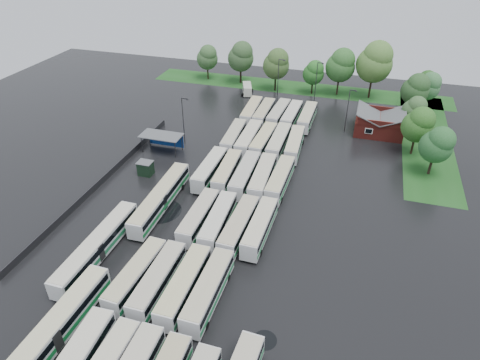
# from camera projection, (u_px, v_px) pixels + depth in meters

# --- Properties ---
(ground) EXTENTS (160.00, 160.00, 0.00)m
(ground) POSITION_uv_depth(u_px,v_px,m) (204.00, 233.00, 64.46)
(ground) COLOR black
(ground) RESTS_ON ground
(brick_building) EXTENTS (10.07, 8.60, 5.39)m
(brick_building) POSITION_uv_depth(u_px,v_px,m) (379.00, 125.00, 92.04)
(brick_building) COLOR maroon
(brick_building) RESTS_ON ground
(wash_shed) EXTENTS (8.20, 4.20, 3.58)m
(wash_shed) POSITION_uv_depth(u_px,v_px,m) (162.00, 137.00, 84.81)
(wash_shed) COLOR #2D2D30
(wash_shed) RESTS_ON ground
(utility_hut) EXTENTS (2.70, 2.20, 2.62)m
(utility_hut) POSITION_uv_depth(u_px,v_px,m) (146.00, 168.00, 77.87)
(utility_hut) COLOR black
(utility_hut) RESTS_ON ground
(grass_strip_north) EXTENTS (80.00, 10.00, 0.01)m
(grass_strip_north) POSITION_uv_depth(u_px,v_px,m) (296.00, 88.00, 116.19)
(grass_strip_north) COLOR #184A16
(grass_strip_north) RESTS_ON ground
(grass_strip_east) EXTENTS (10.00, 50.00, 0.01)m
(grass_strip_east) POSITION_uv_depth(u_px,v_px,m) (426.00, 139.00, 90.62)
(grass_strip_east) COLOR #184A16
(grass_strip_east) RESTS_ON ground
(west_fence) EXTENTS (0.10, 50.00, 1.20)m
(west_fence) POSITION_uv_depth(u_px,v_px,m) (104.00, 179.00, 76.02)
(west_fence) COLOR #2D2D30
(west_fence) RESTS_ON ground
(bus_r1c0) EXTENTS (3.10, 12.01, 3.31)m
(bus_r1c0) POSITION_uv_depth(u_px,v_px,m) (136.00, 275.00, 54.60)
(bus_r1c0) COLOR silver
(bus_r1c0) RESTS_ON ground
(bus_r1c1) EXTENTS (2.59, 12.12, 3.37)m
(bus_r1c1) POSITION_uv_depth(u_px,v_px,m) (158.00, 280.00, 53.76)
(bus_r1c1) COLOR silver
(bus_r1c1) RESTS_ON ground
(bus_r1c2) EXTENTS (2.68, 12.42, 3.45)m
(bus_r1c2) POSITION_uv_depth(u_px,v_px,m) (184.00, 285.00, 52.96)
(bus_r1c2) COLOR silver
(bus_r1c2) RESTS_ON ground
(bus_r1c3) EXTENTS (2.72, 12.42, 3.45)m
(bus_r1c3) POSITION_uv_depth(u_px,v_px,m) (209.00, 290.00, 52.30)
(bus_r1c3) COLOR silver
(bus_r1c3) RESTS_ON ground
(bus_r2c1) EXTENTS (2.58, 11.92, 3.31)m
(bus_r2c1) POSITION_uv_depth(u_px,v_px,m) (199.00, 217.00, 64.79)
(bus_r2c1) COLOR silver
(bus_r2c1) RESTS_ON ground
(bus_r2c2) EXTENTS (3.02, 12.21, 3.37)m
(bus_r2c2) POSITION_uv_depth(u_px,v_px,m) (218.00, 221.00, 63.87)
(bus_r2c2) COLOR silver
(bus_r2c2) RESTS_ON ground
(bus_r2c3) EXTENTS (2.96, 12.45, 3.45)m
(bus_r2c3) POSITION_uv_depth(u_px,v_px,m) (239.00, 226.00, 62.87)
(bus_r2c3) COLOR silver
(bus_r2c3) RESTS_ON ground
(bus_r2c4) EXTENTS (2.73, 12.10, 3.36)m
(bus_r2c4) POSITION_uv_depth(u_px,v_px,m) (260.00, 227.00, 62.64)
(bus_r2c4) COLOR silver
(bus_r2c4) RESTS_ON ground
(bus_r3c0) EXTENTS (2.66, 12.26, 3.41)m
(bus_r3c0) POSITION_uv_depth(u_px,v_px,m) (210.00, 169.00, 76.47)
(bus_r3c0) COLOR silver
(bus_r3c0) RESTS_ON ground
(bus_r3c1) EXTENTS (3.07, 11.99, 3.31)m
(bus_r3c1) POSITION_uv_depth(u_px,v_px,m) (227.00, 172.00, 75.89)
(bus_r3c1) COLOR silver
(bus_r3c1) RESTS_ON ground
(bus_r3c2) EXTENTS (2.97, 12.64, 3.50)m
(bus_r3c2) POSITION_uv_depth(u_px,v_px,m) (245.00, 175.00, 74.76)
(bus_r3c2) COLOR silver
(bus_r3c2) RESTS_ON ground
(bus_r3c3) EXTENTS (3.16, 12.64, 3.49)m
(bus_r3c3) POSITION_uv_depth(u_px,v_px,m) (262.00, 177.00, 74.07)
(bus_r3c3) COLOR silver
(bus_r3c3) RESTS_ON ground
(bus_r3c4) EXTENTS (2.84, 12.40, 3.44)m
(bus_r3c4) POSITION_uv_depth(u_px,v_px,m) (280.00, 179.00, 73.56)
(bus_r3c4) COLOR silver
(bus_r3c4) RESTS_ON ground
(bus_r4c0) EXTENTS (3.14, 12.16, 3.35)m
(bus_r4c0) POSITION_uv_depth(u_px,v_px,m) (234.00, 137.00, 87.28)
(bus_r4c0) COLOR silver
(bus_r4c0) RESTS_ON ground
(bus_r4c1) EXTENTS (2.78, 12.61, 3.50)m
(bus_r4c1) POSITION_uv_depth(u_px,v_px,m) (249.00, 139.00, 86.40)
(bus_r4c1) COLOR silver
(bus_r4c1) RESTS_ON ground
(bus_r4c2) EXTENTS (2.97, 12.22, 3.38)m
(bus_r4c2) POSITION_uv_depth(u_px,v_px,m) (263.00, 141.00, 85.85)
(bus_r4c2) COLOR silver
(bus_r4c2) RESTS_ON ground
(bus_r4c3) EXTENTS (2.71, 12.53, 3.49)m
(bus_r4c3) POSITION_uv_depth(u_px,v_px,m) (279.00, 142.00, 85.21)
(bus_r4c3) COLOR silver
(bus_r4c3) RESTS_ON ground
(bus_r4c4) EXTENTS (3.15, 12.09, 3.33)m
(bus_r4c4) POSITION_uv_depth(u_px,v_px,m) (295.00, 144.00, 84.62)
(bus_r4c4) COLOR silver
(bus_r4c4) RESTS_ON ground
(bus_r5c0) EXTENTS (3.10, 12.35, 3.41)m
(bus_r5c0) POSITION_uv_depth(u_px,v_px,m) (252.00, 111.00, 98.07)
(bus_r5c0) COLOR silver
(bus_r5c0) RESTS_ON ground
(bus_r5c1) EXTENTS (2.56, 11.95, 3.33)m
(bus_r5c1) POSITION_uv_depth(u_px,v_px,m) (264.00, 113.00, 97.45)
(bus_r5c1) COLOR silver
(bus_r5c1) RESTS_ON ground
(bus_r5c2) EXTENTS (3.13, 12.26, 3.38)m
(bus_r5c2) POSITION_uv_depth(u_px,v_px,m) (279.00, 114.00, 96.97)
(bus_r5c2) COLOR silver
(bus_r5c2) RESTS_ON ground
(bus_r5c3) EXTENTS (2.92, 12.20, 3.38)m
(bus_r5c3) POSITION_uv_depth(u_px,v_px,m) (292.00, 116.00, 96.12)
(bus_r5c3) COLOR silver
(bus_r5c3) RESTS_ON ground
(bus_r5c4) EXTENTS (2.67, 12.13, 3.37)m
(bus_r5c4) POSITION_uv_depth(u_px,v_px,m) (307.00, 117.00, 95.46)
(bus_r5c4) COLOR silver
(bus_r5c4) RESTS_ON ground
(artic_bus_west_a) EXTENTS (2.97, 18.37, 3.40)m
(artic_bus_west_a) POSITION_uv_depth(u_px,v_px,m) (54.00, 332.00, 47.21)
(artic_bus_west_a) COLOR silver
(artic_bus_west_a) RESTS_ON ground
(artic_bus_west_b) EXTENTS (2.93, 18.30, 3.39)m
(artic_bus_west_b) POSITION_uv_depth(u_px,v_px,m) (161.00, 198.00, 68.87)
(artic_bus_west_b) COLOR silver
(artic_bus_west_b) RESTS_ON ground
(artic_bus_west_c) EXTENTS (2.70, 18.06, 3.35)m
(artic_bus_west_c) POSITION_uv_depth(u_px,v_px,m) (97.00, 247.00, 59.09)
(artic_bus_west_c) COLOR silver
(artic_bus_west_c) RESTS_ON ground
(minibus) EXTENTS (3.84, 6.04, 2.48)m
(minibus) POSITION_uv_depth(u_px,v_px,m) (247.00, 89.00, 111.76)
(minibus) COLOR beige
(minibus) RESTS_ON ground
(tree_north_0) EXTENTS (5.89, 5.89, 9.76)m
(tree_north_0) POSITION_uv_depth(u_px,v_px,m) (208.00, 57.00, 118.77)
(tree_north_0) COLOR black
(tree_north_0) RESTS_ON ground
(tree_north_1) EXTENTS (7.01, 7.01, 11.62)m
(tree_north_1) POSITION_uv_depth(u_px,v_px,m) (241.00, 56.00, 115.40)
(tree_north_1) COLOR black
(tree_north_1) RESTS_ON ground
(tree_north_2) EXTENTS (6.87, 6.87, 11.39)m
(tree_north_2) POSITION_uv_depth(u_px,v_px,m) (277.00, 64.00, 110.42)
(tree_north_2) COLOR black
(tree_north_2) RESTS_ON ground
(tree_north_3) EXTENTS (5.43, 5.43, 8.99)m
(tree_north_3) POSITION_uv_depth(u_px,v_px,m) (314.00, 72.00, 109.34)
(tree_north_3) COLOR black
(tree_north_3) RESTS_ON ground
(tree_north_4) EXTENTS (7.39, 7.39, 12.25)m
(tree_north_4) POSITION_uv_depth(u_px,v_px,m) (341.00, 65.00, 107.73)
(tree_north_4) COLOR #33221A
(tree_north_4) RESTS_ON ground
(tree_north_5) EXTENTS (8.85, 8.85, 14.65)m
(tree_north_5) POSITION_uv_depth(u_px,v_px,m) (375.00, 62.00, 105.01)
(tree_north_5) COLOR black
(tree_north_5) RESTS_ON ground
(tree_north_6) EXTENTS (5.15, 5.15, 8.52)m
(tree_north_6) POSITION_uv_depth(u_px,v_px,m) (425.00, 82.00, 103.98)
(tree_north_6) COLOR black
(tree_north_6) RESTS_ON ground
(tree_east_0) EXTENTS (5.84, 5.84, 9.67)m
(tree_east_0) POSITION_uv_depth(u_px,v_px,m) (438.00, 144.00, 75.21)
(tree_east_0) COLOR black
(tree_east_0) RESTS_ON ground
(tree_east_1) EXTENTS (6.08, 6.08, 10.08)m
(tree_east_1) POSITION_uv_depth(u_px,v_px,m) (419.00, 124.00, 81.54)
(tree_east_1) COLOR black
(tree_east_1) RESTS_ON ground
(tree_east_2) EXTENTS (5.02, 5.02, 8.32)m
(tree_east_2) POSITION_uv_depth(u_px,v_px,m) (415.00, 109.00, 90.49)
(tree_east_2) COLOR black
(tree_east_2) RESTS_ON ground
(tree_east_3) EXTENTS (6.24, 6.24, 10.33)m
(tree_east_3) POSITION_uv_depth(u_px,v_px,m) (416.00, 89.00, 96.97)
(tree_east_3) COLOR black
(tree_east_3) RESTS_ON ground
(tree_east_4) EXTENTS (5.72, 5.72, 9.48)m
(tree_east_4) POSITION_uv_depth(u_px,v_px,m) (429.00, 86.00, 100.14)
(tree_east_4) COLOR black
(tree_east_4) RESTS_ON ground
(lamp_post_ne) EXTENTS (1.49, 0.29, 9.67)m
(lamp_post_ne) POSITION_uv_depth(u_px,v_px,m) (348.00, 108.00, 90.42)
(lamp_post_ne) COLOR #2D2D30
(lamp_post_ne) RESTS_ON ground
(lamp_post_nw) EXTENTS (1.55, 0.30, 10.06)m
(lamp_post_nw) POSITION_uv_depth(u_px,v_px,m) (184.00, 118.00, 85.67)
(lamp_post_nw) COLOR #2D2D30
(lamp_post_nw) RESTS_ON ground
(lamp_post_back_w) EXTENTS (1.65, 0.32, 10.74)m
(lamp_post_back_w) POSITION_uv_depth(u_px,v_px,m) (279.00, 77.00, 104.81)
(lamp_post_back_w) COLOR #2D2D30
(lamp_post_back_w) RESTS_ON ground
(lamp_post_back_e) EXTENTS (1.58, 0.31, 10.24)m
(lamp_post_back_e) POSITION_uv_depth(u_px,v_px,m) (317.00, 80.00, 104.15)
(lamp_post_back_e) COLOR #2D2D30
(lamp_post_back_e) RESTS_ON ground
(puddle_0) EXTENTS (5.19, 5.19, 0.01)m
(puddle_0) POSITION_uv_depth(u_px,v_px,m) (126.00, 327.00, 49.95)
(puddle_0) COLOR black
(puddle_0) RESTS_ON ground
(puddle_2) EXTENTS (6.82, 6.82, 0.01)m
(puddle_2) POSITION_uv_depth(u_px,v_px,m) (161.00, 211.00, 69.11)
(puddle_2) COLOR black
(puddle_2) RESTS_ON ground
(puddle_3) EXTENTS (3.14, 3.14, 0.01)m
(puddle_3) POSITION_uv_depth(u_px,v_px,m) (251.00, 247.00, 61.84)
(puddle_3) COLOR black
(puddle_3) RESTS_ON ground
(puddle_4) EXTENTS (2.79, 2.79, 0.01)m
(puddle_4) POSITION_uv_depth(u_px,v_px,m) (265.00, 340.00, 48.49)
(puddle_4) COLOR black
(puddle_4) RESTS_ON ground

